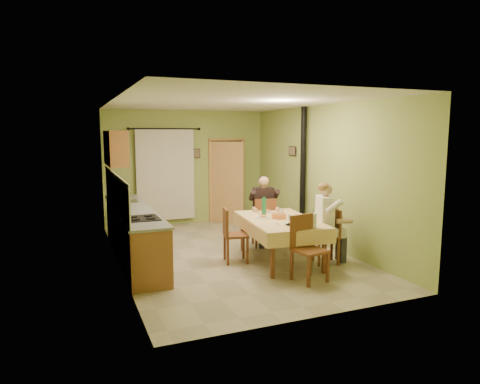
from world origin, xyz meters
name	(u,v)px	position (x,y,z in m)	size (l,w,h in m)	color
floor	(230,254)	(0.00, 0.00, 0.00)	(4.00, 6.00, 0.01)	tan
room_shell	(229,157)	(0.00, 0.00, 1.82)	(4.04, 6.04, 2.82)	#9FB25B
kitchen_run	(133,232)	(-1.71, 0.40, 0.48)	(0.64, 3.64, 1.56)	brown
upper_cabinets	(115,148)	(-1.82, 1.70, 1.95)	(0.35, 1.40, 0.70)	brown
curtain	(166,174)	(-0.55, 2.90, 1.26)	(1.70, 0.07, 2.22)	black
doorway	(227,180)	(1.02, 2.87, 1.05)	(0.96, 0.49, 2.15)	black
dining_table	(280,240)	(0.67, -0.74, 0.38)	(1.36, 2.05, 0.76)	#EDC37B
tableware	(283,217)	(0.68, -0.83, 0.81)	(0.70, 1.64, 0.33)	white
chair_far	(264,232)	(0.83, 0.28, 0.29)	(0.51, 0.51, 0.98)	brown
chair_near	(309,262)	(0.60, -1.83, 0.29)	(0.52, 0.52, 1.01)	brown
chair_right	(326,247)	(1.36, -1.16, 0.29)	(0.49, 0.49, 0.96)	brown
chair_left	(235,246)	(-0.09, -0.50, 0.29)	(0.47, 0.47, 0.96)	brown
man_far	(264,203)	(0.84, 0.29, 0.88)	(0.63, 0.55, 1.39)	black
man_right	(327,214)	(1.35, -1.16, 0.88)	(0.55, 0.64, 1.39)	white
stove_flue	(302,191)	(1.90, 0.60, 1.02)	(0.24, 0.24, 2.80)	black
picture_back	(196,153)	(0.25, 2.97, 1.75)	(0.19, 0.03, 0.23)	black
picture_right	(292,151)	(1.97, 1.20, 1.85)	(0.03, 0.31, 0.21)	brown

